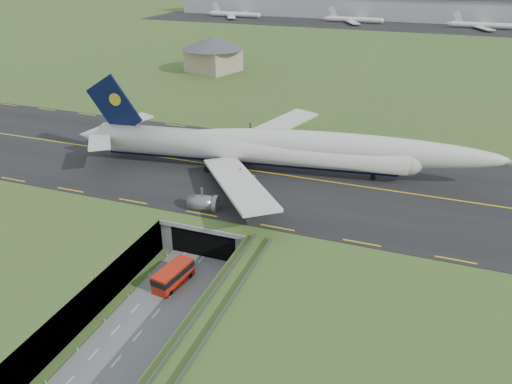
% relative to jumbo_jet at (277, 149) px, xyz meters
% --- Properties ---
extents(ground, '(900.00, 900.00, 0.00)m').
position_rel_jumbo_jet_xyz_m(ground, '(-4.60, -34.35, -11.19)').
color(ground, '#3E6026').
rests_on(ground, ground).
extents(airfield_deck, '(800.00, 800.00, 6.00)m').
position_rel_jumbo_jet_xyz_m(airfield_deck, '(-4.60, -34.35, -8.19)').
color(airfield_deck, gray).
rests_on(airfield_deck, ground).
extents(trench_road, '(12.00, 75.00, 0.20)m').
position_rel_jumbo_jet_xyz_m(trench_road, '(-4.60, -41.85, -11.09)').
color(trench_road, slate).
rests_on(trench_road, ground).
extents(taxiway, '(800.00, 44.00, 0.18)m').
position_rel_jumbo_jet_xyz_m(taxiway, '(-4.60, -1.35, -5.10)').
color(taxiway, black).
rests_on(taxiway, airfield_deck).
extents(tunnel_portal, '(17.00, 22.30, 6.00)m').
position_rel_jumbo_jet_xyz_m(tunnel_portal, '(-4.60, -17.64, -7.86)').
color(tunnel_portal, gray).
rests_on(tunnel_portal, ground).
extents(guideway, '(3.00, 53.00, 7.05)m').
position_rel_jumbo_jet_xyz_m(guideway, '(6.40, -53.46, -5.87)').
color(guideway, '#A8A8A3').
rests_on(guideway, ground).
extents(jumbo_jet, '(89.25, 57.92, 19.34)m').
position_rel_jumbo_jet_xyz_m(jumbo_jet, '(0.00, 0.00, 0.00)').
color(jumbo_jet, silver).
rests_on(jumbo_jet, ground).
extents(shuttle_tram, '(3.99, 7.99, 3.12)m').
position_rel_jumbo_jet_xyz_m(shuttle_tram, '(-5.64, -35.03, -9.48)').
color(shuttle_tram, red).
rests_on(shuttle_tram, ground).
extents(service_building, '(29.19, 29.19, 12.82)m').
position_rel_jumbo_jet_xyz_m(service_building, '(-52.23, 82.80, 2.40)').
color(service_building, tan).
rests_on(service_building, ground).
extents(cargo_terminal, '(320.00, 67.00, 15.60)m').
position_rel_jumbo_jet_xyz_m(cargo_terminal, '(-4.83, 265.06, 2.76)').
color(cargo_terminal, '#B2B2B2').
rests_on(cargo_terminal, ground).
extents(distant_hills, '(700.00, 91.00, 60.00)m').
position_rel_jumbo_jet_xyz_m(distant_hills, '(59.78, 395.65, -15.19)').
color(distant_hills, slate).
rests_on(distant_hills, ground).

